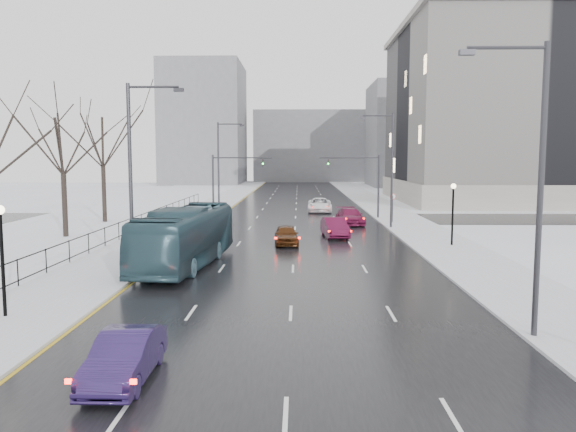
# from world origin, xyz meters

# --- Properties ---
(road) EXTENTS (16.00, 150.00, 0.04)m
(road) POSITION_xyz_m (0.00, 60.00, 0.02)
(road) COLOR black
(road) RESTS_ON ground
(cross_road) EXTENTS (130.00, 10.00, 0.04)m
(cross_road) POSITION_xyz_m (0.00, 48.00, 0.02)
(cross_road) COLOR black
(cross_road) RESTS_ON ground
(sidewalk_left) EXTENTS (5.00, 150.00, 0.16)m
(sidewalk_left) POSITION_xyz_m (-10.50, 60.00, 0.08)
(sidewalk_left) COLOR silver
(sidewalk_left) RESTS_ON ground
(sidewalk_right) EXTENTS (5.00, 150.00, 0.16)m
(sidewalk_right) POSITION_xyz_m (10.50, 60.00, 0.08)
(sidewalk_right) COLOR silver
(sidewalk_right) RESTS_ON ground
(park_strip) EXTENTS (14.00, 150.00, 0.12)m
(park_strip) POSITION_xyz_m (-20.00, 60.00, 0.06)
(park_strip) COLOR white
(park_strip) RESTS_ON ground
(tree_park_d) EXTENTS (8.75, 8.75, 12.50)m
(tree_park_d) POSITION_xyz_m (-17.80, 34.00, 0.00)
(tree_park_d) COLOR black
(tree_park_d) RESTS_ON ground
(tree_park_e) EXTENTS (9.45, 9.45, 13.50)m
(tree_park_e) POSITION_xyz_m (-18.20, 44.00, 0.00)
(tree_park_e) COLOR black
(tree_park_e) RESTS_ON ground
(iron_fence) EXTENTS (0.06, 70.00, 1.30)m
(iron_fence) POSITION_xyz_m (-13.00, 30.00, 0.91)
(iron_fence) COLOR black
(iron_fence) RESTS_ON sidewalk_left
(streetlight_r_near) EXTENTS (2.95, 0.25, 10.00)m
(streetlight_r_near) POSITION_xyz_m (8.17, 10.00, 5.62)
(streetlight_r_near) COLOR #2D2D33
(streetlight_r_near) RESTS_ON ground
(streetlight_r_mid) EXTENTS (2.95, 0.25, 10.00)m
(streetlight_r_mid) POSITION_xyz_m (8.17, 40.00, 5.62)
(streetlight_r_mid) COLOR #2D2D33
(streetlight_r_mid) RESTS_ON ground
(streetlight_l_near) EXTENTS (2.95, 0.25, 10.00)m
(streetlight_l_near) POSITION_xyz_m (-8.17, 20.00, 5.62)
(streetlight_l_near) COLOR #2D2D33
(streetlight_l_near) RESTS_ON ground
(streetlight_l_far) EXTENTS (2.95, 0.25, 10.00)m
(streetlight_l_far) POSITION_xyz_m (-8.17, 52.00, 5.62)
(streetlight_l_far) COLOR #2D2D33
(streetlight_l_far) RESTS_ON ground
(lamppost_l) EXTENTS (0.36, 0.36, 4.28)m
(lamppost_l) POSITION_xyz_m (-11.00, 12.00, 2.94)
(lamppost_l) COLOR black
(lamppost_l) RESTS_ON sidewalk_left
(lamppost_r_mid) EXTENTS (0.36, 0.36, 4.28)m
(lamppost_r_mid) POSITION_xyz_m (11.00, 30.00, 2.94)
(lamppost_r_mid) COLOR black
(lamppost_r_mid) RESTS_ON sidewalk_right
(mast_signal_right) EXTENTS (6.10, 0.33, 6.50)m
(mast_signal_right) POSITION_xyz_m (7.33, 48.00, 4.11)
(mast_signal_right) COLOR #2D2D33
(mast_signal_right) RESTS_ON ground
(mast_signal_left) EXTENTS (6.10, 0.33, 6.50)m
(mast_signal_left) POSITION_xyz_m (-7.33, 48.00, 4.11)
(mast_signal_left) COLOR #2D2D33
(mast_signal_left) RESTS_ON ground
(no_uturn_sign) EXTENTS (0.60, 0.06, 2.70)m
(no_uturn_sign) POSITION_xyz_m (9.20, 44.00, 2.30)
(no_uturn_sign) COLOR #2D2D33
(no_uturn_sign) RESTS_ON sidewalk_right
(civic_building) EXTENTS (41.00, 31.00, 24.80)m
(civic_building) POSITION_xyz_m (35.00, 72.00, 11.21)
(civic_building) COLOR gray
(civic_building) RESTS_ON ground
(bldg_far_right) EXTENTS (24.00, 20.00, 22.00)m
(bldg_far_right) POSITION_xyz_m (28.00, 115.00, 11.00)
(bldg_far_right) COLOR slate
(bldg_far_right) RESTS_ON ground
(bldg_far_left) EXTENTS (18.00, 22.00, 28.00)m
(bldg_far_left) POSITION_xyz_m (-22.00, 125.00, 14.00)
(bldg_far_left) COLOR slate
(bldg_far_left) RESTS_ON ground
(bldg_far_center) EXTENTS (30.00, 18.00, 18.00)m
(bldg_far_center) POSITION_xyz_m (4.00, 140.00, 9.00)
(bldg_far_center) COLOR slate
(bldg_far_center) RESTS_ON ground
(sedan_left_near) EXTENTS (1.46, 4.14, 1.36)m
(sedan_left_near) POSITION_xyz_m (-4.53, 6.12, 0.72)
(sedan_left_near) COLOR #27194B
(sedan_left_near) RESTS_ON road
(bus) EXTENTS (3.97, 12.31, 3.37)m
(bus) POSITION_xyz_m (-6.14, 22.78, 1.72)
(bus) COLOR #2C4956
(bus) RESTS_ON road
(sedan_center_near) EXTENTS (1.89, 4.16, 1.38)m
(sedan_center_near) POSITION_xyz_m (-0.56, 30.71, 0.73)
(sedan_center_near) COLOR #44210B
(sedan_center_near) RESTS_ON road
(sedan_right_near) EXTENTS (2.14, 4.81, 1.53)m
(sedan_right_near) POSITION_xyz_m (3.13, 34.46, 0.81)
(sedan_right_near) COLOR #500D2B
(sedan_right_near) RESTS_ON road
(sedan_right_cross) EXTENTS (2.77, 5.80, 1.60)m
(sedan_right_cross) POSITION_xyz_m (2.71, 54.77, 0.84)
(sedan_right_cross) COLOR white
(sedan_right_cross) RESTS_ON road
(sedan_right_far) EXTENTS (2.64, 5.35, 1.49)m
(sedan_right_far) POSITION_xyz_m (5.11, 42.98, 0.79)
(sedan_right_far) COLOR maroon
(sedan_right_far) RESTS_ON road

